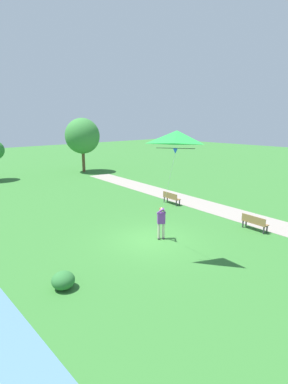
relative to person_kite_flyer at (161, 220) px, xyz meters
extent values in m
plane|color=#33702D|center=(-0.46, 0.19, -1.05)|extent=(120.00, 120.00, 0.00)
cube|color=gray|center=(6.92, 2.19, -1.04)|extent=(4.94, 32.09, 0.02)
cube|color=#232328|center=(0.10, -0.07, -1.02)|extent=(0.23, 0.26, 0.06)
cylinder|color=beige|center=(0.11, -0.05, -0.60)|extent=(0.14, 0.14, 0.82)
cube|color=#232328|center=(-0.10, 0.07, -1.02)|extent=(0.23, 0.26, 0.06)
cylinder|color=beige|center=(-0.09, 0.09, -0.60)|extent=(0.14, 0.14, 0.82)
cube|color=#753899|center=(0.01, 0.02, 0.11)|extent=(0.45, 0.41, 0.60)
sphere|color=tan|center=(0.01, 0.02, 0.57)|extent=(0.22, 0.22, 0.22)
ellipsoid|color=#4C3319|center=(0.02, 0.03, 0.61)|extent=(0.31, 0.31, 0.13)
cylinder|color=#753899|center=(-0.04, -0.21, 0.56)|extent=(0.54, 0.33, 0.43)
cylinder|color=#753899|center=(-0.18, -0.11, 0.56)|extent=(0.14, 0.56, 0.43)
sphere|color=tan|center=(-0.20, -0.30, 0.69)|extent=(0.10, 0.10, 0.10)
pyramid|color=green|center=(-1.23, -2.04, 4.24)|extent=(1.60, 1.82, 0.54)
cone|color=blue|center=(-1.54, -2.26, 3.89)|extent=(0.28, 0.28, 0.22)
cylinder|color=black|center=(-1.54, -2.26, 4.00)|extent=(0.92, 1.32, 0.02)
cylinder|color=silver|center=(-0.87, -1.28, 2.27)|extent=(1.36, 1.98, 3.16)
cube|color=olive|center=(4.92, -2.66, -0.60)|extent=(0.56, 1.53, 0.05)
cube|color=olive|center=(4.74, -2.65, -0.37)|extent=(0.16, 1.50, 0.40)
cube|color=#2D2D33|center=(5.14, -2.01, -0.82)|extent=(0.06, 0.06, 0.45)
cube|color=#2D2D33|center=(4.82, -1.98, -0.82)|extent=(0.06, 0.06, 0.45)
cube|color=#2D2D33|center=(5.03, -3.34, -0.82)|extent=(0.06, 0.06, 0.45)
cube|color=#2D2D33|center=(4.71, -3.32, -0.82)|extent=(0.06, 0.06, 0.45)
cube|color=olive|center=(5.48, 4.31, -0.60)|extent=(0.56, 1.53, 0.05)
cube|color=olive|center=(5.29, 4.33, -0.37)|extent=(0.16, 1.50, 0.40)
cube|color=#2D2D33|center=(5.70, 4.97, -0.82)|extent=(0.06, 0.06, 0.45)
cube|color=#2D2D33|center=(5.38, 4.99, -0.82)|extent=(0.06, 0.06, 0.45)
cube|color=#2D2D33|center=(5.59, 3.63, -0.82)|extent=(0.06, 0.06, 0.45)
cube|color=#2D2D33|center=(5.27, 3.66, -0.82)|extent=(0.06, 0.06, 0.45)
cylinder|color=brown|center=(8.03, 21.07, 0.37)|extent=(0.35, 0.35, 2.83)
ellipsoid|color=#387F38|center=(8.03, 21.07, 3.24)|extent=(3.99, 4.13, 4.14)
ellipsoid|color=#2D7033|center=(-6.17, -0.97, -0.71)|extent=(0.87, 0.86, 0.67)
camera|label=1|loc=(-10.77, -10.57, 5.15)|focal=28.33mm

